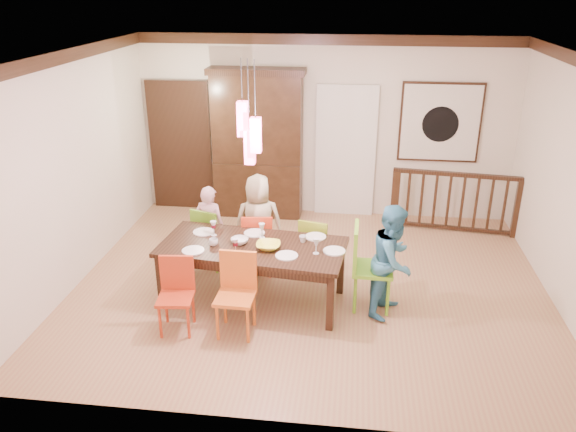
# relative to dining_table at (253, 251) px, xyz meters

# --- Properties ---
(floor) EXTENTS (6.00, 6.00, 0.00)m
(floor) POSITION_rel_dining_table_xyz_m (0.66, 0.48, -0.67)
(floor) COLOR #A67150
(floor) RESTS_ON ground
(ceiling) EXTENTS (6.00, 6.00, 0.00)m
(ceiling) POSITION_rel_dining_table_xyz_m (0.66, 0.48, 2.23)
(ceiling) COLOR white
(ceiling) RESTS_ON wall_back
(wall_back) EXTENTS (6.00, 0.00, 6.00)m
(wall_back) POSITION_rel_dining_table_xyz_m (0.66, 2.98, 0.78)
(wall_back) COLOR beige
(wall_back) RESTS_ON floor
(wall_left) EXTENTS (0.00, 5.00, 5.00)m
(wall_left) POSITION_rel_dining_table_xyz_m (-2.34, 0.48, 0.78)
(wall_left) COLOR beige
(wall_left) RESTS_ON floor
(wall_right) EXTENTS (0.00, 5.00, 5.00)m
(wall_right) POSITION_rel_dining_table_xyz_m (3.66, 0.48, 0.78)
(wall_right) COLOR beige
(wall_right) RESTS_ON floor
(crown_molding) EXTENTS (6.00, 5.00, 0.16)m
(crown_molding) POSITION_rel_dining_table_xyz_m (0.66, 0.48, 2.15)
(crown_molding) COLOR black
(crown_molding) RESTS_ON wall_back
(panel_door) EXTENTS (1.04, 0.07, 2.24)m
(panel_door) POSITION_rel_dining_table_xyz_m (-1.74, 2.93, 0.38)
(panel_door) COLOR black
(panel_door) RESTS_ON wall_back
(white_doorway) EXTENTS (0.97, 0.05, 2.22)m
(white_doorway) POSITION_rel_dining_table_xyz_m (1.01, 2.94, 0.38)
(white_doorway) COLOR silver
(white_doorway) RESTS_ON wall_back
(painting) EXTENTS (1.25, 0.06, 1.25)m
(painting) POSITION_rel_dining_table_xyz_m (2.46, 2.94, 0.93)
(painting) COLOR black
(painting) RESTS_ON wall_back
(pendant_cluster) EXTENTS (0.27, 0.21, 1.14)m
(pendant_cluster) POSITION_rel_dining_table_xyz_m (0.00, -0.00, 1.44)
(pendant_cluster) COLOR #FF4C7C
(pendant_cluster) RESTS_ON ceiling
(dining_table) EXTENTS (2.28, 1.22, 0.75)m
(dining_table) POSITION_rel_dining_table_xyz_m (0.00, 0.00, 0.00)
(dining_table) COLOR black
(dining_table) RESTS_ON floor
(chair_far_left) EXTENTS (0.50, 0.50, 0.87)m
(chair_far_left) POSITION_rel_dining_table_xyz_m (-0.71, 0.83, -0.17)
(chair_far_left) COLOR #63A521
(chair_far_left) RESTS_ON floor
(chair_far_mid) EXTENTS (0.45, 0.45, 0.88)m
(chair_far_mid) POSITION_rel_dining_table_xyz_m (-0.06, 0.72, -0.17)
(chair_far_mid) COLOR red
(chair_far_mid) RESTS_ON floor
(chair_far_right) EXTENTS (0.46, 0.46, 0.84)m
(chair_far_right) POSITION_rel_dining_table_xyz_m (0.71, 0.72, -0.19)
(chair_far_right) COLOR olive
(chair_far_right) RESTS_ON floor
(chair_near_left) EXTENTS (0.42, 0.42, 0.85)m
(chair_near_left) POSITION_rel_dining_table_xyz_m (-0.73, -0.74, -0.18)
(chair_near_left) COLOR #B63518
(chair_near_left) RESTS_ON floor
(chair_near_mid) EXTENTS (0.43, 0.43, 0.92)m
(chair_near_mid) POSITION_rel_dining_table_xyz_m (-0.07, -0.71, -0.14)
(chair_near_mid) COLOR #D36421
(chair_near_mid) RESTS_ON floor
(chair_end_right) EXTENTS (0.48, 0.48, 1.04)m
(chair_end_right) POSITION_rel_dining_table_xyz_m (1.43, 0.04, -0.07)
(chair_end_right) COLOR #79CA29
(chair_end_right) RESTS_ON floor
(china_hutch) EXTENTS (1.53, 0.46, 2.41)m
(china_hutch) POSITION_rel_dining_table_xyz_m (-0.41, 2.77, 0.54)
(china_hutch) COLOR black
(china_hutch) RESTS_ON floor
(balustrade) EXTENTS (1.97, 0.32, 0.96)m
(balustrade) POSITION_rel_dining_table_xyz_m (2.74, 2.43, -0.17)
(balustrade) COLOR black
(balustrade) RESTS_ON floor
(person_far_left) EXTENTS (0.48, 0.36, 1.17)m
(person_far_left) POSITION_rel_dining_table_xyz_m (-0.73, 0.80, -0.08)
(person_far_left) COLOR #FFC2D5
(person_far_left) RESTS_ON floor
(person_far_mid) EXTENTS (0.73, 0.56, 1.33)m
(person_far_mid) POSITION_rel_dining_table_xyz_m (-0.07, 0.84, -0.00)
(person_far_mid) COLOR #BDB48F
(person_far_mid) RESTS_ON floor
(person_end_right) EXTENTS (0.73, 0.81, 1.35)m
(person_end_right) POSITION_rel_dining_table_xyz_m (1.65, -0.05, 0.01)
(person_end_right) COLOR teal
(person_end_right) RESTS_ON floor
(serving_bowl) EXTENTS (0.29, 0.29, 0.07)m
(serving_bowl) POSITION_rel_dining_table_xyz_m (0.20, -0.07, 0.12)
(serving_bowl) COLOR #EAED43
(serving_bowl) RESTS_ON dining_table
(small_bowl) EXTENTS (0.28, 0.28, 0.07)m
(small_bowl) POSITION_rel_dining_table_xyz_m (-0.16, 0.02, 0.11)
(small_bowl) COLOR white
(small_bowl) RESTS_ON dining_table
(cup_left) EXTENTS (0.14, 0.14, 0.09)m
(cup_left) POSITION_rel_dining_table_xyz_m (-0.46, -0.07, 0.12)
(cup_left) COLOR silver
(cup_left) RESTS_ON dining_table
(cup_right) EXTENTS (0.10, 0.10, 0.08)m
(cup_right) POSITION_rel_dining_table_xyz_m (0.59, 0.15, 0.12)
(cup_right) COLOR silver
(cup_right) RESTS_ON dining_table
(plate_far_left) EXTENTS (0.26, 0.26, 0.01)m
(plate_far_left) POSITION_rel_dining_table_xyz_m (-0.67, 0.28, 0.09)
(plate_far_left) COLOR white
(plate_far_left) RESTS_ON dining_table
(plate_far_mid) EXTENTS (0.26, 0.26, 0.01)m
(plate_far_mid) POSITION_rel_dining_table_xyz_m (-0.03, 0.32, 0.09)
(plate_far_mid) COLOR white
(plate_far_mid) RESTS_ON dining_table
(plate_far_right) EXTENTS (0.26, 0.26, 0.01)m
(plate_far_right) POSITION_rel_dining_table_xyz_m (0.73, 0.31, 0.09)
(plate_far_right) COLOR white
(plate_far_right) RESTS_ON dining_table
(plate_near_left) EXTENTS (0.26, 0.26, 0.01)m
(plate_near_left) POSITION_rel_dining_table_xyz_m (-0.65, -0.25, 0.09)
(plate_near_left) COLOR white
(plate_near_left) RESTS_ON dining_table
(plate_near_mid) EXTENTS (0.26, 0.26, 0.01)m
(plate_near_mid) POSITION_rel_dining_table_xyz_m (0.44, -0.24, 0.09)
(plate_near_mid) COLOR white
(plate_near_mid) RESTS_ON dining_table
(plate_end_right) EXTENTS (0.26, 0.26, 0.01)m
(plate_end_right) POSITION_rel_dining_table_xyz_m (0.97, -0.06, 0.09)
(plate_end_right) COLOR white
(plate_end_right) RESTS_ON dining_table
(wine_glass_a) EXTENTS (0.08, 0.08, 0.19)m
(wine_glass_a) POSITION_rel_dining_table_xyz_m (-0.52, 0.21, 0.18)
(wine_glass_a) COLOR #590C19
(wine_glass_a) RESTS_ON dining_table
(wine_glass_b) EXTENTS (0.08, 0.08, 0.19)m
(wine_glass_b) POSITION_rel_dining_table_xyz_m (0.08, 0.21, 0.18)
(wine_glass_b) COLOR silver
(wine_glass_b) RESTS_ON dining_table
(wine_glass_c) EXTENTS (0.08, 0.08, 0.19)m
(wine_glass_c) POSITION_rel_dining_table_xyz_m (-0.15, -0.25, 0.18)
(wine_glass_c) COLOR #590C19
(wine_glass_c) RESTS_ON dining_table
(wine_glass_d) EXTENTS (0.08, 0.08, 0.19)m
(wine_glass_d) POSITION_rel_dining_table_xyz_m (0.77, -0.13, 0.18)
(wine_glass_d) COLOR silver
(wine_glass_d) RESTS_ON dining_table
(napkin) EXTENTS (0.18, 0.14, 0.01)m
(napkin) POSITION_rel_dining_table_xyz_m (0.00, -0.41, 0.09)
(napkin) COLOR #D83359
(napkin) RESTS_ON dining_table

